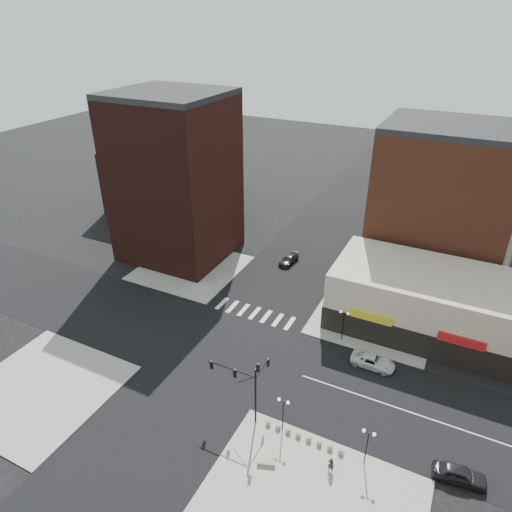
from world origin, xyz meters
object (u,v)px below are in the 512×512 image
at_px(street_lamp_se_b, 368,439).
at_px(white_suv, 373,361).
at_px(street_lamp_se_a, 283,407).
at_px(street_lamp_ne, 344,318).
at_px(dark_sedan_north, 289,260).
at_px(stone_bench, 266,463).
at_px(traffic_signal, 248,380).
at_px(pedestrian, 331,465).
at_px(dark_sedan_east, 460,474).

relative_size(street_lamp_se_b, white_suv, 0.83).
height_order(street_lamp_se_a, white_suv, street_lamp_se_a).
xyz_separation_m(street_lamp_ne, dark_sedan_north, (-13.32, 14.84, -2.65)).
bearing_deg(stone_bench, traffic_signal, 113.88).
height_order(street_lamp_se_b, street_lamp_ne, same).
relative_size(pedestrian, stone_bench, 0.94).
xyz_separation_m(street_lamp_se_b, pedestrian, (-2.47, -2.07, -2.36)).
height_order(traffic_signal, street_lamp_se_b, traffic_signal).
bearing_deg(stone_bench, street_lamp_se_a, 73.37).
height_order(street_lamp_se_b, pedestrian, street_lamp_se_b).
xyz_separation_m(traffic_signal, dark_sedan_east, (19.52, 1.92, -4.20)).
bearing_deg(street_lamp_ne, dark_sedan_north, 131.91).
relative_size(traffic_signal, pedestrian, 4.81).
bearing_deg(traffic_signal, street_lamp_se_a, -2.57).
bearing_deg(pedestrian, dark_sedan_north, -57.16).
bearing_deg(street_lamp_se_b, pedestrian, -140.12).
bearing_deg(stone_bench, dark_sedan_east, 2.29).
xyz_separation_m(white_suv, dark_sedan_north, (-17.88, 17.76, -0.05)).
distance_m(street_lamp_ne, dark_sedan_east, 20.44).
height_order(street_lamp_se_a, stone_bench, street_lamp_se_a).
bearing_deg(traffic_signal, street_lamp_ne, 73.25).
distance_m(street_lamp_se_b, street_lamp_ne, 17.46).
xyz_separation_m(street_lamp_se_a, dark_sedan_east, (15.76, 2.09, -2.53)).
distance_m(pedestrian, stone_bench, 5.73).
xyz_separation_m(street_lamp_se_b, street_lamp_ne, (-7.00, 16.00, 0.00)).
bearing_deg(street_lamp_ne, street_lamp_se_a, -93.58).
relative_size(dark_sedan_east, stone_bench, 2.61).
xyz_separation_m(traffic_signal, street_lamp_se_b, (11.76, -0.17, -1.67)).
bearing_deg(street_lamp_ne, white_suv, -32.62).
height_order(pedestrian, stone_bench, pedestrian).
distance_m(traffic_signal, street_lamp_ne, 16.62).
bearing_deg(pedestrian, street_lamp_se_b, -135.75).
height_order(street_lamp_se_a, dark_sedan_north, street_lamp_se_a).
bearing_deg(pedestrian, street_lamp_ne, -71.57).
distance_m(traffic_signal, street_lamp_se_b, 11.88).
relative_size(street_lamp_ne, dark_sedan_east, 0.93).
height_order(street_lamp_se_a, dark_sedan_east, street_lamp_se_a).
bearing_deg(street_lamp_se_b, dark_sedan_east, 15.10).
xyz_separation_m(white_suv, pedestrian, (-0.04, -15.15, 0.24)).
bearing_deg(white_suv, traffic_signal, 144.63).
xyz_separation_m(street_lamp_se_a, stone_bench, (0.18, -4.05, -2.97)).
relative_size(street_lamp_se_a, street_lamp_se_b, 1.00).
xyz_separation_m(traffic_signal, pedestrian, (9.29, -2.24, -4.03)).
bearing_deg(dark_sedan_north, traffic_signal, -68.65).
distance_m(dark_sedan_north, stone_bench, 37.06).
bearing_deg(white_suv, stone_bench, 163.04).
relative_size(street_lamp_se_a, dark_sedan_north, 0.94).
relative_size(dark_sedan_east, pedestrian, 2.77).
bearing_deg(dark_sedan_east, white_suv, 35.44).
bearing_deg(traffic_signal, stone_bench, -46.89).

